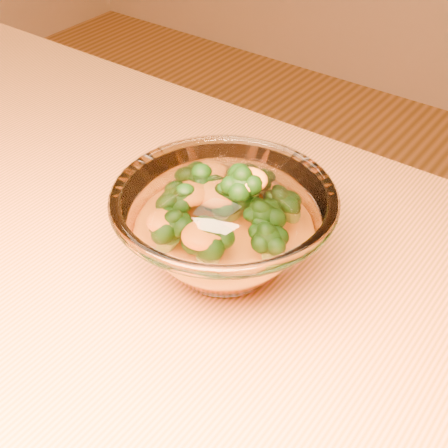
% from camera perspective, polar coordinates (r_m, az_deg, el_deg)
% --- Properties ---
extents(table, '(1.20, 0.80, 0.75)m').
position_cam_1_polar(table, '(0.68, -14.64, -11.80)').
color(table, '#CB683C').
rests_on(table, ground).
extents(glass_bowl, '(0.21, 0.21, 0.09)m').
position_cam_1_polar(glass_bowl, '(0.58, 0.00, -0.35)').
color(glass_bowl, white).
rests_on(glass_bowl, table).
extents(cheese_sauce, '(0.12, 0.12, 0.03)m').
position_cam_1_polar(cheese_sauce, '(0.59, 0.00, -1.80)').
color(cheese_sauce, orange).
rests_on(cheese_sauce, glass_bowl).
extents(broccoli_heap, '(0.13, 0.13, 0.08)m').
position_cam_1_polar(broccoli_heap, '(0.58, -0.03, 1.35)').
color(broccoli_heap, black).
rests_on(broccoli_heap, cheese_sauce).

